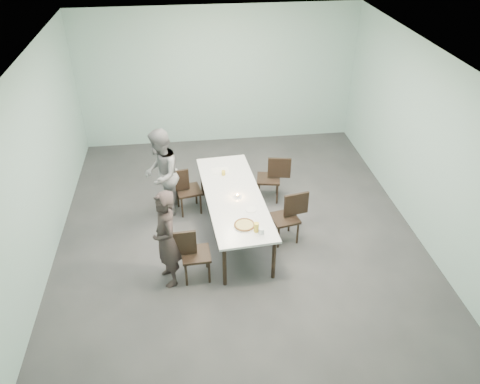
{
  "coord_description": "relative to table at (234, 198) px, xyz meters",
  "views": [
    {
      "loc": [
        -0.75,
        -6.26,
        5.02
      ],
      "look_at": [
        0.0,
        -0.26,
        1.0
      ],
      "focal_mm": 35.0,
      "sensor_mm": 36.0,
      "label": 1
    }
  ],
  "objects": [
    {
      "name": "chair_far_right",
      "position": [
        0.83,
        0.92,
        -0.19
      ],
      "size": [
        0.64,
        0.49,
        0.87
      ],
      "rotation": [
        0.0,
        0.0,
        2.96
      ],
      "color": "black",
      "rests_on": "ground"
    },
    {
      "name": "chair_far_left",
      "position": [
        -0.81,
        0.71,
        -0.19
      ],
      "size": [
        0.64,
        0.49,
        0.87
      ],
      "rotation": [
        0.0,
        0.0,
        0.2
      ],
      "color": "black",
      "rests_on": "ground"
    },
    {
      "name": "chair_near_right",
      "position": [
        0.88,
        -0.29,
        -0.19
      ],
      "size": [
        0.64,
        0.5,
        0.87
      ],
      "rotation": [
        0.0,
        0.0,
        3.34
      ],
      "color": "black",
      "rests_on": "ground"
    },
    {
      "name": "beer_glass",
      "position": [
        0.22,
        -0.99,
        0.13
      ],
      "size": [
        0.08,
        0.08,
        0.15
      ],
      "primitive_type": "cylinder",
      "color": "gold",
      "rests_on": "table"
    },
    {
      "name": "chair_near_left",
      "position": [
        -0.76,
        -1.02,
        -0.19
      ],
      "size": [
        0.62,
        0.44,
        0.87
      ],
      "rotation": [
        0.0,
        0.0,
        0.05
      ],
      "color": "black",
      "rests_on": "ground"
    },
    {
      "name": "diner_near",
      "position": [
        -1.08,
        -1.04,
        0.09
      ],
      "size": [
        0.53,
        0.65,
        1.56
      ],
      "primitive_type": "imported",
      "rotation": [
        0.0,
        0.0,
        -1.26
      ],
      "color": "black",
      "rests_on": "ground"
    },
    {
      "name": "table",
      "position": [
        0.0,
        0.0,
        0.0
      ],
      "size": [
        1.09,
        2.66,
        0.75
      ],
      "rotation": [
        0.0,
        0.0,
        0.08
      ],
      "color": "white",
      "rests_on": "ground"
    },
    {
      "name": "ground",
      "position": [
        0.07,
        -0.03,
        -0.69
      ],
      "size": [
        7.0,
        7.0,
        0.0
      ],
      "primitive_type": "plane",
      "color": "#333335",
      "rests_on": "ground"
    },
    {
      "name": "tealight",
      "position": [
        0.05,
        -0.06,
        0.08
      ],
      "size": [
        0.06,
        0.06,
        0.05
      ],
      "color": "silver",
      "rests_on": "table"
    },
    {
      "name": "pizza",
      "position": [
        0.07,
        -0.84,
        0.08
      ],
      "size": [
        0.34,
        0.34,
        0.04
      ],
      "color": "white",
      "rests_on": "table"
    },
    {
      "name": "room_shell",
      "position": [
        0.07,
        -0.03,
        1.33
      ],
      "size": [
        6.02,
        7.02,
        3.01
      ],
      "color": "#93BAB3",
      "rests_on": "ground"
    },
    {
      "name": "water_tumbler",
      "position": [
        0.29,
        -1.05,
        0.1
      ],
      "size": [
        0.08,
        0.08,
        0.09
      ],
      "primitive_type": "cylinder",
      "color": "silver",
      "rests_on": "table"
    },
    {
      "name": "side_plate",
      "position": [
        0.22,
        -0.44,
        0.06
      ],
      "size": [
        0.18,
        0.18,
        0.01
      ],
      "primitive_type": "cylinder",
      "color": "white",
      "rests_on": "table"
    },
    {
      "name": "menu",
      "position": [
        -0.15,
        0.8,
        0.06
      ],
      "size": [
        0.32,
        0.24,
        0.01
      ],
      "primitive_type": "cube",
      "rotation": [
        0.0,
        0.0,
        0.08
      ],
      "color": "silver",
      "rests_on": "table"
    },
    {
      "name": "amber_tumbler",
      "position": [
        -0.1,
        0.65,
        0.1
      ],
      "size": [
        0.07,
        0.07,
        0.08
      ],
      "primitive_type": "cylinder",
      "color": "gold",
      "rests_on": "table"
    },
    {
      "name": "diner_far",
      "position": [
        -1.18,
        0.69,
        0.13
      ],
      "size": [
        0.72,
        0.87,
        1.64
      ],
      "primitive_type": "imported",
      "rotation": [
        0.0,
        0.0,
        -1.71
      ],
      "color": "gray",
      "rests_on": "ground"
    }
  ]
}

